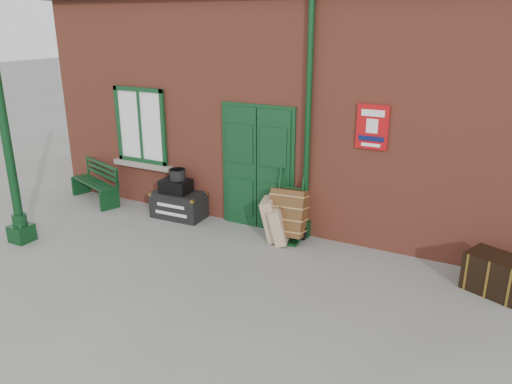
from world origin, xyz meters
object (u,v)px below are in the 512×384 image
Objects in this scene: porter_trolley at (289,213)px; dark_trunk at (496,274)px; bench at (97,181)px; houdini_trunk at (179,205)px.

dark_trunk is (3.30, -0.34, -0.19)m from porter_trolley.
dark_trunk is (7.67, -0.27, -0.15)m from bench.
houdini_trunk is 0.83× the size of porter_trolley.
porter_trolley is 3.32m from dark_trunk.
dark_trunk is at bearing -5.06° from houdini_trunk.
porter_trolley reaches higher than dark_trunk.
bench is 2.09m from houdini_trunk.
bench is 7.68m from dark_trunk.
houdini_trunk is 2.30m from porter_trolley.
dark_trunk is at bearing -12.81° from porter_trolley.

